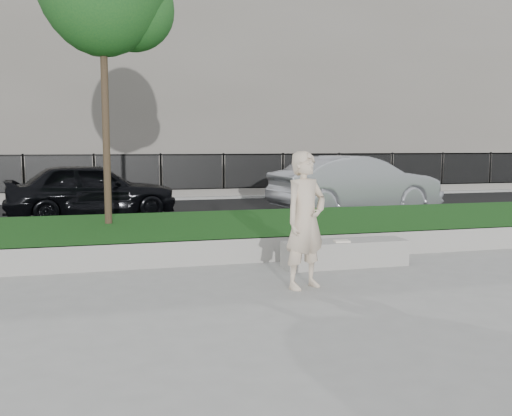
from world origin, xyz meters
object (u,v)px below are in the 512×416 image
object	(u,v)px
book	(342,241)
car_silver	(356,184)
car_dark	(92,190)
stone_bench	(345,253)
man	(305,220)

from	to	relation	value
book	car_silver	xyz separation A→B (m)	(3.21, 6.38, 0.40)
car_dark	stone_bench	bearing A→B (deg)	-157.35
book	car_silver	bearing A→B (deg)	70.66
book	car_silver	distance (m)	7.15
book	stone_bench	bearing A→B (deg)	53.07
man	car_silver	distance (m)	8.50
book	car_dark	world-z (taller)	car_dark
stone_bench	car_silver	xyz separation A→B (m)	(3.11, 6.28, 0.62)
stone_bench	car_silver	world-z (taller)	car_silver
book	car_silver	world-z (taller)	car_silver
book	car_dark	bearing A→B (deg)	125.59
man	car_dark	size ratio (longest dim) A/B	0.43
man	car_silver	bearing A→B (deg)	37.15
stone_bench	book	size ratio (longest dim) A/B	8.54
book	car_silver	size ratio (longest dim) A/B	0.05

